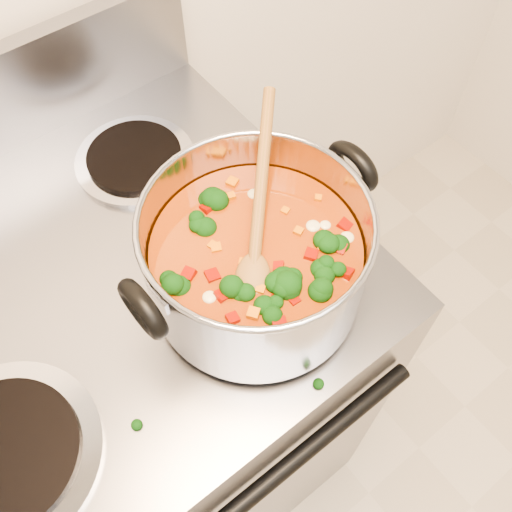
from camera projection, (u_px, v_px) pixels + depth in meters
The scene contains 4 objects.
electric_range at pixel (139, 394), 1.15m from camera, with size 0.74×0.67×1.08m.
stockpot at pixel (257, 258), 0.69m from camera, with size 0.33×0.27×0.16m.
wooden_spoon at pixel (257, 229), 0.66m from camera, with size 0.20×0.21×0.11m.
cooktop_crumbs at pixel (176, 346), 0.72m from camera, with size 0.26×0.27×0.01m.
Camera 1 is at (-0.02, 0.72, 1.59)m, focal length 40.00 mm.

